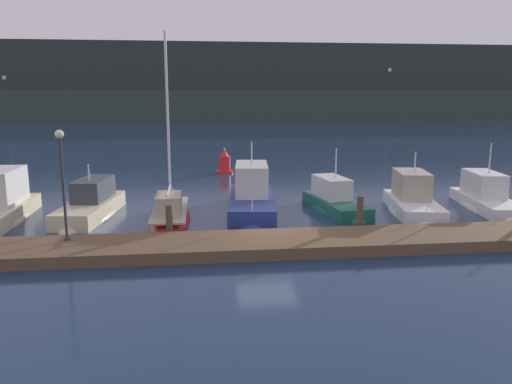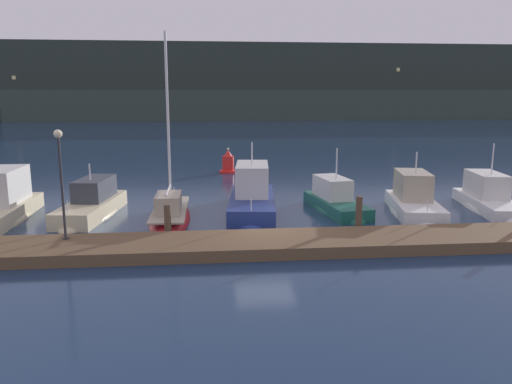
{
  "view_description": "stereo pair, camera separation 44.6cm",
  "coord_description": "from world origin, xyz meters",
  "px_view_note": "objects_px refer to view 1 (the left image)",
  "views": [
    {
      "loc": [
        -2.81,
        -19.86,
        5.89
      ],
      "look_at": [
        0.0,
        3.78,
        1.2
      ],
      "focal_mm": 35.0,
      "sensor_mm": 36.0,
      "label": 1
    },
    {
      "loc": [
        -2.36,
        -19.91,
        5.89
      ],
      "look_at": [
        0.0,
        3.78,
        1.2
      ],
      "focal_mm": 35.0,
      "sensor_mm": 36.0,
      "label": 2
    }
  ],
  "objects_px": {
    "motorboat_berth_5": "(335,206)",
    "motorboat_berth_7": "(486,203)",
    "motorboat_berth_6": "(412,206)",
    "channel_buoy": "(225,164)",
    "dock_lamppost": "(62,168)",
    "motorboat_berth_4": "(252,202)",
    "motorboat_berth_1": "(0,212)",
    "motorboat_berth_2": "(91,210)",
    "sailboat_berth_3": "(170,218)"
  },
  "relations": [
    {
      "from": "motorboat_berth_5",
      "to": "motorboat_berth_7",
      "type": "xyz_separation_m",
      "value": [
        8.04,
        -0.39,
        0.02
      ]
    },
    {
      "from": "motorboat_berth_2",
      "to": "motorboat_berth_5",
      "type": "xyz_separation_m",
      "value": [
        12.19,
        -0.19,
        -0.08
      ]
    },
    {
      "from": "motorboat_berth_1",
      "to": "motorboat_berth_6",
      "type": "bearing_deg",
      "value": -1.91
    },
    {
      "from": "motorboat_berth_4",
      "to": "motorboat_berth_6",
      "type": "height_order",
      "value": "motorboat_berth_4"
    },
    {
      "from": "motorboat_berth_2",
      "to": "motorboat_berth_7",
      "type": "height_order",
      "value": "motorboat_berth_7"
    },
    {
      "from": "motorboat_berth_2",
      "to": "sailboat_berth_3",
      "type": "xyz_separation_m",
      "value": [
        3.9,
        -1.44,
        -0.16
      ]
    },
    {
      "from": "channel_buoy",
      "to": "motorboat_berth_7",
      "type": "bearing_deg",
      "value": -46.56
    },
    {
      "from": "motorboat_berth_7",
      "to": "dock_lamppost",
      "type": "distance_m",
      "value": 20.81
    },
    {
      "from": "motorboat_berth_2",
      "to": "motorboat_berth_5",
      "type": "distance_m",
      "value": 12.19
    },
    {
      "from": "motorboat_berth_1",
      "to": "dock_lamppost",
      "type": "relative_size",
      "value": 1.71
    },
    {
      "from": "motorboat_berth_5",
      "to": "dock_lamppost",
      "type": "xyz_separation_m",
      "value": [
        -11.95,
        -5.38,
        2.96
      ]
    },
    {
      "from": "channel_buoy",
      "to": "dock_lamppost",
      "type": "bearing_deg",
      "value": -110.67
    },
    {
      "from": "motorboat_berth_5",
      "to": "dock_lamppost",
      "type": "relative_size",
      "value": 1.43
    },
    {
      "from": "dock_lamppost",
      "to": "motorboat_berth_7",
      "type": "bearing_deg",
      "value": 14.02
    },
    {
      "from": "sailboat_berth_3",
      "to": "channel_buoy",
      "type": "bearing_deg",
      "value": 76.88
    },
    {
      "from": "motorboat_berth_4",
      "to": "motorboat_berth_7",
      "type": "bearing_deg",
      "value": -3.32
    },
    {
      "from": "sailboat_berth_3",
      "to": "motorboat_berth_7",
      "type": "relative_size",
      "value": 1.37
    },
    {
      "from": "sailboat_berth_3",
      "to": "motorboat_berth_4",
      "type": "xyz_separation_m",
      "value": [
        4.03,
        1.57,
        0.3
      ]
    },
    {
      "from": "motorboat_berth_4",
      "to": "motorboat_berth_5",
      "type": "xyz_separation_m",
      "value": [
        4.26,
        -0.32,
        -0.21
      ]
    },
    {
      "from": "sailboat_berth_3",
      "to": "motorboat_berth_4",
      "type": "distance_m",
      "value": 4.33
    },
    {
      "from": "motorboat_berth_2",
      "to": "motorboat_berth_7",
      "type": "distance_m",
      "value": 20.24
    },
    {
      "from": "motorboat_berth_6",
      "to": "motorboat_berth_7",
      "type": "xyz_separation_m",
      "value": [
        4.28,
        0.51,
        -0.08
      ]
    },
    {
      "from": "motorboat_berth_1",
      "to": "sailboat_berth_3",
      "type": "height_order",
      "value": "sailboat_berth_3"
    },
    {
      "from": "motorboat_berth_2",
      "to": "motorboat_berth_7",
      "type": "xyz_separation_m",
      "value": [
        20.23,
        -0.58,
        -0.06
      ]
    },
    {
      "from": "motorboat_berth_6",
      "to": "motorboat_berth_7",
      "type": "distance_m",
      "value": 4.31
    },
    {
      "from": "motorboat_berth_5",
      "to": "dock_lamppost",
      "type": "bearing_deg",
      "value": -155.74
    },
    {
      "from": "motorboat_berth_5",
      "to": "channel_buoy",
      "type": "bearing_deg",
      "value": 110.27
    },
    {
      "from": "motorboat_berth_1",
      "to": "motorboat_berth_2",
      "type": "xyz_separation_m",
      "value": [
        4.08,
        0.42,
        -0.09
      ]
    },
    {
      "from": "motorboat_berth_7",
      "to": "dock_lamppost",
      "type": "xyz_separation_m",
      "value": [
        -19.99,
        -4.99,
        2.95
      ]
    },
    {
      "from": "motorboat_berth_2",
      "to": "motorboat_berth_4",
      "type": "distance_m",
      "value": 7.93
    },
    {
      "from": "motorboat_berth_1",
      "to": "motorboat_berth_5",
      "type": "height_order",
      "value": "motorboat_berth_1"
    },
    {
      "from": "motorboat_berth_4",
      "to": "dock_lamppost",
      "type": "xyz_separation_m",
      "value": [
        -7.68,
        -5.7,
        2.75
      ]
    },
    {
      "from": "motorboat_berth_2",
      "to": "dock_lamppost",
      "type": "relative_size",
      "value": 1.6
    },
    {
      "from": "motorboat_berth_2",
      "to": "channel_buoy",
      "type": "distance_m",
      "value": 14.98
    },
    {
      "from": "motorboat_berth_7",
      "to": "motorboat_berth_1",
      "type": "bearing_deg",
      "value": 179.62
    },
    {
      "from": "motorboat_berth_4",
      "to": "motorboat_berth_5",
      "type": "height_order",
      "value": "motorboat_berth_4"
    },
    {
      "from": "motorboat_berth_5",
      "to": "motorboat_berth_6",
      "type": "xyz_separation_m",
      "value": [
        3.76,
        -0.9,
        0.1
      ]
    },
    {
      "from": "motorboat_berth_7",
      "to": "channel_buoy",
      "type": "relative_size",
      "value": 3.58
    },
    {
      "from": "motorboat_berth_1",
      "to": "motorboat_berth_2",
      "type": "relative_size",
      "value": 1.07
    },
    {
      "from": "sailboat_berth_3",
      "to": "motorboat_berth_7",
      "type": "xyz_separation_m",
      "value": [
        16.33,
        0.86,
        0.1
      ]
    },
    {
      "from": "motorboat_berth_6",
      "to": "motorboat_berth_1",
      "type": "bearing_deg",
      "value": 178.09
    },
    {
      "from": "motorboat_berth_5",
      "to": "motorboat_berth_7",
      "type": "bearing_deg",
      "value": -2.8
    },
    {
      "from": "motorboat_berth_1",
      "to": "motorboat_berth_7",
      "type": "height_order",
      "value": "motorboat_berth_1"
    },
    {
      "from": "motorboat_berth_2",
      "to": "motorboat_berth_6",
      "type": "distance_m",
      "value": 15.99
    },
    {
      "from": "motorboat_berth_4",
      "to": "motorboat_berth_5",
      "type": "relative_size",
      "value": 1.29
    },
    {
      "from": "sailboat_berth_3",
      "to": "channel_buoy",
      "type": "height_order",
      "value": "sailboat_berth_3"
    },
    {
      "from": "motorboat_berth_1",
      "to": "motorboat_berth_2",
      "type": "distance_m",
      "value": 4.1
    },
    {
      "from": "motorboat_berth_6",
      "to": "motorboat_berth_4",
      "type": "bearing_deg",
      "value": 171.34
    },
    {
      "from": "motorboat_berth_7",
      "to": "channel_buoy",
      "type": "distance_m",
      "value": 18.83
    },
    {
      "from": "motorboat_berth_4",
      "to": "motorboat_berth_6",
      "type": "xyz_separation_m",
      "value": [
        8.03,
        -1.22,
        -0.12
      ]
    }
  ]
}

